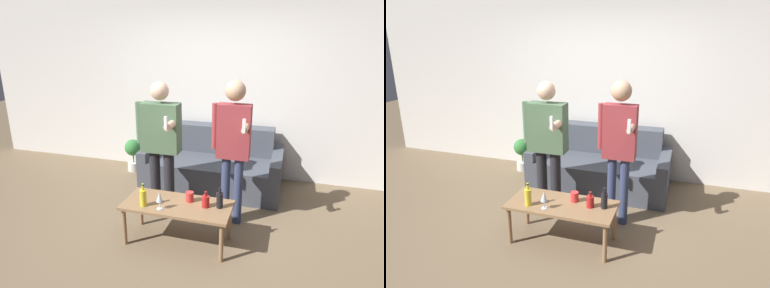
# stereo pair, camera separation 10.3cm
# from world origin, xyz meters

# --- Properties ---
(ground_plane) EXTENTS (16.00, 16.00, 0.00)m
(ground_plane) POSITION_xyz_m (0.00, 0.00, 0.00)
(ground_plane) COLOR #756047
(wall_back) EXTENTS (8.00, 0.06, 2.70)m
(wall_back) POSITION_xyz_m (0.00, 1.97, 1.35)
(wall_back) COLOR silver
(wall_back) RESTS_ON ground_plane
(couch) EXTENTS (1.92, 0.94, 0.84)m
(couch) POSITION_xyz_m (0.05, 1.45, 0.30)
(couch) COLOR #474C56
(couch) RESTS_ON ground_plane
(coffee_table) EXTENTS (1.13, 0.51, 0.45)m
(coffee_table) POSITION_xyz_m (0.02, -0.04, 0.40)
(coffee_table) COLOR #8E6B47
(coffee_table) RESTS_ON ground_plane
(bottle_orange) EXTENTS (0.08, 0.08, 0.17)m
(bottle_orange) POSITION_xyz_m (0.31, -0.02, 0.51)
(bottle_orange) COLOR #B21E1E
(bottle_orange) RESTS_ON coffee_table
(bottle_green) EXTENTS (0.07, 0.07, 0.24)m
(bottle_green) POSITION_xyz_m (-0.30, -0.18, 0.54)
(bottle_green) COLOR yellow
(bottle_green) RESTS_ON coffee_table
(bottle_dark) EXTENTS (0.07, 0.07, 0.22)m
(bottle_dark) POSITION_xyz_m (0.45, 0.01, 0.53)
(bottle_dark) COLOR black
(bottle_dark) RESTS_ON coffee_table
(wine_glass_near) EXTENTS (0.07, 0.07, 0.19)m
(wine_glass_near) POSITION_xyz_m (-0.12, -0.19, 0.57)
(wine_glass_near) COLOR silver
(wine_glass_near) RESTS_ON coffee_table
(cup_on_table) EXTENTS (0.09, 0.09, 0.11)m
(cup_on_table) POSITION_xyz_m (0.12, 0.05, 0.50)
(cup_on_table) COLOR red
(cup_on_table) RESTS_ON coffee_table
(person_standing_left) EXTENTS (0.54, 0.43, 1.61)m
(person_standing_left) POSITION_xyz_m (-0.39, 0.55, 0.94)
(person_standing_left) COLOR #232328
(person_standing_left) RESTS_ON ground_plane
(person_standing_right) EXTENTS (0.43, 0.42, 1.67)m
(person_standing_right) POSITION_xyz_m (0.48, 0.52, 1.01)
(person_standing_right) COLOR navy
(person_standing_right) RESTS_ON ground_plane
(potted_plant) EXTENTS (0.26, 0.26, 0.52)m
(potted_plant) POSITION_xyz_m (-1.30, 1.63, 0.32)
(potted_plant) COLOR silver
(potted_plant) RESTS_ON ground_plane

